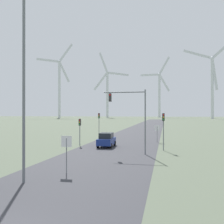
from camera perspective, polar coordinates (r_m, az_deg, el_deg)
road_surface at (r=56.47m, az=5.56°, el=-4.64°), size 10.00×240.00×0.01m
streetlamp at (r=17.71m, az=-18.65°, el=9.93°), size 3.67×0.32×12.27m
stop_sign_near at (r=19.50m, az=-9.88°, el=-7.53°), size 0.81×0.07×2.73m
stop_sign_far at (r=39.60m, az=9.81°, el=-3.98°), size 0.81×0.07×2.54m
traffic_light_post_near_left at (r=35.56m, az=-7.03°, el=-3.03°), size 0.28×0.34×3.59m
traffic_light_post_near_right at (r=31.05m, az=11.13°, el=-2.44°), size 0.28×0.34×4.35m
traffic_light_post_mid_left at (r=45.75m, az=-2.85°, el=-1.72°), size 0.28×0.33×4.34m
traffic_light_mast_overhead at (r=28.02m, az=4.27°, el=0.71°), size 4.54×0.35×6.87m
car_approaching at (r=33.96m, az=-1.22°, el=-6.08°), size 1.90×4.14×1.83m
wind_turbine_far_left at (r=231.70m, az=-11.39°, el=6.10°), size 28.03×13.50×64.81m
wind_turbine_left at (r=239.63m, az=-1.02°, el=4.97°), size 32.82×2.60×59.91m
wind_turbine_center at (r=248.47m, az=10.28°, el=4.61°), size 27.58×6.40×56.29m
wind_turbine_right at (r=206.28m, az=20.99°, el=6.46°), size 37.07×19.48×59.62m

